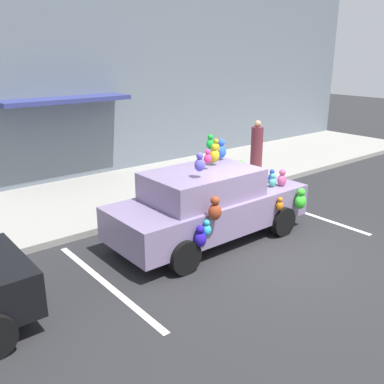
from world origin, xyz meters
name	(u,v)px	position (x,y,z in m)	size (l,w,h in m)	color
ground_plane	(275,251)	(0.00, 0.00, 0.00)	(60.00, 60.00, 0.00)	#262628
sidewalk	(140,189)	(0.00, 5.00, 0.07)	(24.00, 4.00, 0.15)	gray
storefront_building	(98,73)	(-0.01, 7.14, 3.19)	(24.00, 1.25, 6.40)	slate
parking_stripe_front	(303,212)	(2.24, 1.00, 0.00)	(0.12, 3.60, 0.01)	silver
parking_stripe_rear	(106,284)	(-3.27, 1.00, 0.00)	(0.12, 3.60, 0.01)	silver
plush_covered_car	(209,204)	(-0.66, 1.28, 0.80)	(4.35, 2.02, 2.11)	gray
teddy_bear_on_sidewalk	(215,176)	(1.48, 3.46, 0.52)	(0.42, 0.35, 0.81)	brown
pedestrian_near_shopfront	(257,148)	(3.80, 4.08, 0.89)	(0.38, 0.38, 1.63)	brown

